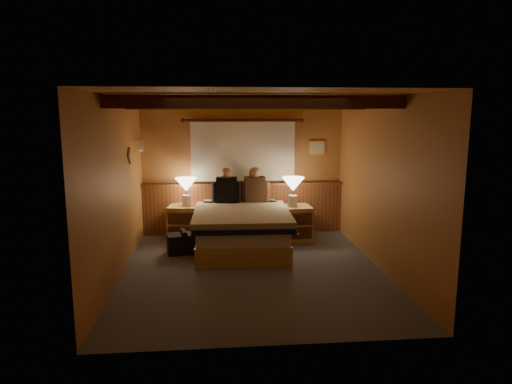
{
  "coord_description": "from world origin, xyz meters",
  "views": [
    {
      "loc": [
        -0.53,
        -6.08,
        2.19
      ],
      "look_at": [
        0.08,
        0.4,
        1.05
      ],
      "focal_mm": 32.0,
      "sensor_mm": 36.0,
      "label": 1
    }
  ],
  "objects": [
    {
      "name": "ceiling_beams",
      "position": [
        0.0,
        0.15,
        2.31
      ],
      "size": [
        3.6,
        1.65,
        0.16
      ],
      "color": "#3F200F",
      "rests_on": "ceiling"
    },
    {
      "name": "wall_right",
      "position": [
        1.8,
        0.0,
        1.2
      ],
      "size": [
        0.0,
        4.2,
        4.2
      ],
      "primitive_type": "plane",
      "rotation": [
        1.57,
        0.0,
        -1.57
      ],
      "color": "#B0723F",
      "rests_on": "floor"
    },
    {
      "name": "lamp_right",
      "position": [
        0.81,
        1.48,
        0.95
      ],
      "size": [
        0.38,
        0.38,
        0.5
      ],
      "color": "silver",
      "rests_on": "nightstand_right"
    },
    {
      "name": "bed",
      "position": [
        -0.09,
        1.03,
        0.34
      ],
      "size": [
        1.54,
        1.95,
        0.65
      ],
      "rotation": [
        0.0,
        0.0,
        -0.03
      ],
      "color": "tan",
      "rests_on": "floor"
    },
    {
      "name": "wainscot",
      "position": [
        0.0,
        2.04,
        0.49
      ],
      "size": [
        3.6,
        0.23,
        0.94
      ],
      "color": "brown",
      "rests_on": "wall_back"
    },
    {
      "name": "framed_print",
      "position": [
        1.35,
        2.08,
        1.55
      ],
      "size": [
        0.3,
        0.04,
        0.25
      ],
      "color": "tan",
      "rests_on": "wall_back"
    },
    {
      "name": "curtain_window",
      "position": [
        0.0,
        2.03,
        1.52
      ],
      "size": [
        2.18,
        0.09,
        1.11
      ],
      "color": "#3F200F",
      "rests_on": "wall_back"
    },
    {
      "name": "ceiling",
      "position": [
        0.0,
        0.0,
        2.4
      ],
      "size": [
        4.2,
        4.2,
        0.0
      ],
      "primitive_type": "plane",
      "rotation": [
        3.14,
        0.0,
        0.0
      ],
      "color": "gold",
      "rests_on": "wall_back"
    },
    {
      "name": "wall_left",
      "position": [
        -1.8,
        0.0,
        1.2
      ],
      "size": [
        0.0,
        4.2,
        4.2
      ],
      "primitive_type": "plane",
      "rotation": [
        1.57,
        0.0,
        1.57
      ],
      "color": "#B0723F",
      "rests_on": "floor"
    },
    {
      "name": "lamp_left",
      "position": [
        -1.0,
        1.71,
        0.94
      ],
      "size": [
        0.37,
        0.37,
        0.48
      ],
      "color": "silver",
      "rests_on": "nightstand_left"
    },
    {
      "name": "person_left",
      "position": [
        -0.31,
        1.66,
        0.9
      ],
      "size": [
        0.52,
        0.23,
        0.63
      ],
      "rotation": [
        0.0,
        0.0,
        -0.08
      ],
      "color": "black",
      "rests_on": "bed"
    },
    {
      "name": "wall_back",
      "position": [
        0.0,
        2.1,
        1.2
      ],
      "size": [
        3.6,
        0.0,
        3.6
      ],
      "primitive_type": "plane",
      "rotation": [
        1.57,
        0.0,
        0.0
      ],
      "color": "#B0723F",
      "rests_on": "floor"
    },
    {
      "name": "nightstand_right",
      "position": [
        0.85,
        1.49,
        0.3
      ],
      "size": [
        0.58,
        0.53,
        0.6
      ],
      "rotation": [
        0.0,
        0.0,
        0.08
      ],
      "color": "tan",
      "rests_on": "floor"
    },
    {
      "name": "floor",
      "position": [
        0.0,
        0.0,
        0.0
      ],
      "size": [
        4.2,
        4.2,
        0.0
      ],
      "primitive_type": "plane",
      "color": "#50535F",
      "rests_on": "ground"
    },
    {
      "name": "coat_rail",
      "position": [
        -1.72,
        1.58,
        1.67
      ],
      "size": [
        0.05,
        0.55,
        0.24
      ],
      "color": "white",
      "rests_on": "wall_left"
    },
    {
      "name": "person_right",
      "position": [
        0.18,
        1.69,
        0.9
      ],
      "size": [
        0.52,
        0.21,
        0.63
      ],
      "rotation": [
        0.0,
        0.0,
        0.01
      ],
      "color": "#4E2F1F",
      "rests_on": "bed"
    },
    {
      "name": "nightstand_left",
      "position": [
        -1.04,
        1.73,
        0.3
      ],
      "size": [
        0.61,
        0.56,
        0.6
      ],
      "rotation": [
        0.0,
        0.0,
        -0.14
      ],
      "color": "tan",
      "rests_on": "floor"
    },
    {
      "name": "duffel_bag",
      "position": [
        -1.01,
        0.91,
        0.16
      ],
      "size": [
        0.56,
        0.4,
        0.37
      ],
      "rotation": [
        0.0,
        0.0,
        0.2
      ],
      "color": "black",
      "rests_on": "floor"
    },
    {
      "name": "wall_front",
      "position": [
        0.0,
        -2.1,
        1.2
      ],
      "size": [
        3.6,
        0.0,
        3.6
      ],
      "primitive_type": "plane",
      "rotation": [
        -1.57,
        0.0,
        0.0
      ],
      "color": "#B0723F",
      "rests_on": "floor"
    }
  ]
}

